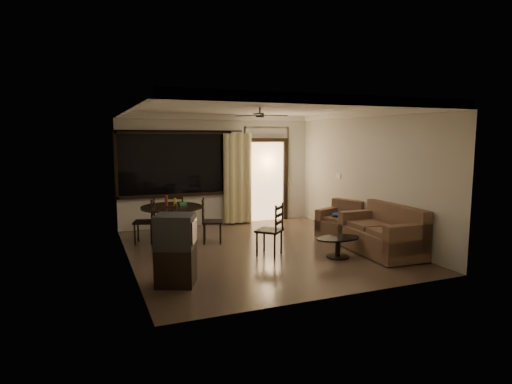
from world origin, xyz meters
name	(u,v)px	position (x,y,z in m)	size (l,w,h in m)	color
ground	(260,250)	(0.00, 0.00, 0.00)	(5.50, 5.50, 0.00)	#7F6651
room_shell	(254,154)	(0.59, 1.77, 1.83)	(5.50, 6.70, 5.50)	beige
dining_table	(172,214)	(-1.52, 1.18, 0.63)	(1.27, 1.27, 1.01)	black
dining_chair_west	(145,230)	(-2.04, 1.44, 0.28)	(0.53, 0.53, 0.95)	black
dining_chair_east	(212,229)	(-0.72, 0.92, 0.28)	(0.53, 0.53, 0.95)	black
dining_chair_south	(166,239)	(-1.78, 0.36, 0.31)	(0.53, 0.56, 0.95)	black
dining_chair_north	(176,223)	(-1.27, 1.92, 0.28)	(0.53, 0.53, 0.95)	black
tv_cabinet	(176,250)	(-1.96, -1.39, 0.55)	(0.72, 0.69, 1.09)	black
sofa	(384,235)	(2.12, -1.15, 0.36)	(0.99, 1.75, 0.91)	#452920
armchair	(341,223)	(2.10, 0.29, 0.33)	(1.04, 1.04, 0.80)	#452920
coffee_table	(338,244)	(1.14, -1.06, 0.25)	(0.87, 0.52, 0.38)	black
side_chair	(270,240)	(0.03, -0.43, 0.30)	(0.62, 0.62, 1.00)	black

